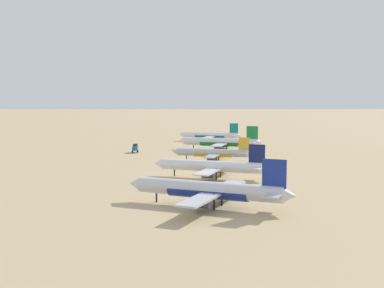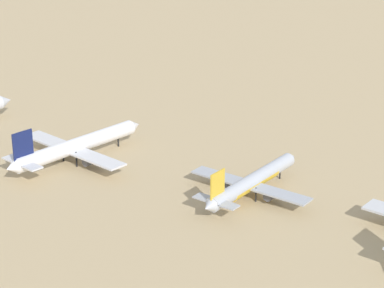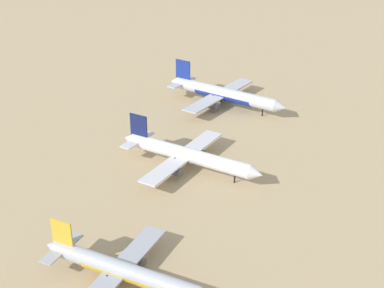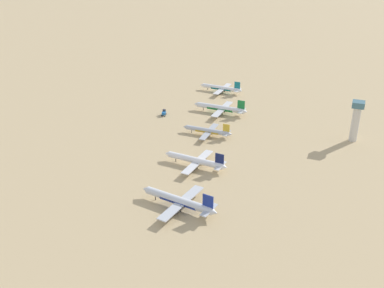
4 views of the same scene
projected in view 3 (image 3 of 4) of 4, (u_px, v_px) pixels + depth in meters
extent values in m
cylinder|color=#B2B7C1|center=(124.00, 270.00, 88.78)|extent=(28.48, 3.40, 3.00)
cone|color=#B2B7C1|center=(51.00, 246.00, 94.76)|extent=(2.25, 2.73, 2.70)
cube|color=gold|center=(62.00, 234.00, 92.10)|extent=(4.35, 0.34, 5.53)
cube|color=#A4A8B2|center=(62.00, 248.00, 93.70)|extent=(2.66, 9.51, 0.28)
cube|color=#A4A8B2|center=(118.00, 271.00, 89.47)|extent=(4.33, 26.91, 0.36)
cylinder|color=#4C4C54|center=(136.00, 261.00, 93.53)|extent=(3.34, 1.86, 1.82)
cylinder|color=black|center=(121.00, 268.00, 92.01)|extent=(0.35, 0.35, 3.02)
cylinder|color=black|center=(108.00, 283.00, 88.69)|extent=(0.35, 0.35, 3.02)
cylinder|color=gold|center=(124.00, 271.00, 88.88)|extent=(15.68, 3.23, 3.01)
cylinder|color=white|center=(188.00, 155.00, 125.52)|extent=(32.94, 6.80, 3.46)
cone|color=white|center=(257.00, 174.00, 117.31)|extent=(3.24, 3.67, 3.39)
cone|color=white|center=(129.00, 139.00, 133.66)|extent=(2.85, 3.36, 3.11)
cube|color=#141E51|center=(139.00, 127.00, 130.35)|extent=(5.01, 0.83, 6.37)
cube|color=silver|center=(138.00, 140.00, 132.25)|extent=(4.02, 11.16, 0.33)
cube|color=silver|center=(183.00, 156.00, 126.42)|extent=(7.70, 31.25, 0.41)
cylinder|color=#4C4C54|center=(198.00, 152.00, 130.84)|extent=(4.02, 2.47, 2.09)
cylinder|color=#4C4C54|center=(174.00, 171.00, 122.44)|extent=(4.02, 2.47, 2.09)
cylinder|color=black|center=(235.00, 176.00, 120.71)|extent=(0.40, 0.40, 3.48)
cylinder|color=black|center=(185.00, 157.00, 129.31)|extent=(0.40, 0.40, 3.48)
cylinder|color=black|center=(175.00, 164.00, 125.67)|extent=(0.40, 0.40, 3.48)
cylinder|color=silver|center=(224.00, 94.00, 161.59)|extent=(35.49, 9.75, 3.73)
cone|color=silver|center=(281.00, 107.00, 151.70)|extent=(3.73, 4.14, 3.66)
cone|color=silver|center=(174.00, 82.00, 171.37)|extent=(3.29, 3.78, 3.36)
cube|color=navy|center=(183.00, 71.00, 167.62)|extent=(5.38, 1.27, 6.88)
cube|color=#B6BBC5|center=(182.00, 82.00, 169.69)|extent=(5.12, 12.16, 0.35)
cube|color=#B6BBC5|center=(220.00, 95.00, 162.63)|extent=(10.58, 33.75, 0.44)
cylinder|color=#4C4C54|center=(232.00, 94.00, 167.16)|extent=(4.45, 2.94, 2.26)
cylinder|color=#4C4C54|center=(212.00, 105.00, 158.49)|extent=(4.45, 2.94, 2.26)
cylinder|color=black|center=(263.00, 110.00, 155.68)|extent=(0.43, 0.43, 3.75)
cylinder|color=black|center=(222.00, 96.00, 165.72)|extent=(0.43, 0.43, 3.75)
cylinder|color=black|center=(213.00, 101.00, 161.96)|extent=(0.43, 0.43, 3.75)
cylinder|color=navy|center=(224.00, 94.00, 161.71)|extent=(19.81, 7.03, 3.74)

